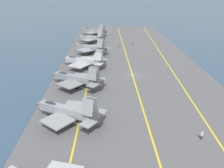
{
  "coord_description": "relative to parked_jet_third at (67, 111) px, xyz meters",
  "views": [
    {
      "loc": [
        -70.39,
        8.4,
        26.48
      ],
      "look_at": [
        -13.55,
        6.83,
        2.9
      ],
      "focal_mm": 38.0,
      "sensor_mm": 36.0,
      "label": 1
    }
  ],
  "objects": [
    {
      "name": "ground_plane",
      "position": [
        27.52,
        -16.45,
        -2.87
      ],
      "size": [
        2000.0,
        2000.0,
        0.0
      ],
      "primitive_type": "plane",
      "color": "#334C66"
    },
    {
      "name": "parked_jet_seventh",
      "position": [
        73.52,
        -1.04,
        0.25
      ],
      "size": [
        12.35,
        15.18,
        6.65
      ],
      "color": "gray",
      "rests_on": "carrier_deck"
    },
    {
      "name": "parked_jet_third",
      "position": [
        0.0,
        0.0,
        0.0
      ],
      "size": [
        12.47,
        16.34,
        6.53
      ],
      "color": "gray",
      "rests_on": "carrier_deck"
    },
    {
      "name": "crew_white_vest",
      "position": [
        -7.03,
        -25.44,
        -1.5
      ],
      "size": [
        0.41,
        0.46,
        1.76
      ],
      "color": "#232328",
      "rests_on": "carrier_deck"
    },
    {
      "name": "parked_jet_fifth",
      "position": [
        35.15,
        -0.55,
        0.01
      ],
      "size": [
        13.68,
        16.62,
        5.91
      ],
      "color": "#A8AAAF",
      "rests_on": "carrier_deck"
    },
    {
      "name": "parked_jet_eighth",
      "position": [
        92.12,
        -1.36,
        0.25
      ],
      "size": [
        13.09,
        16.3,
        6.68
      ],
      "color": "gray",
      "rests_on": "carrier_deck"
    },
    {
      "name": "deck_stripe_centerline",
      "position": [
        27.52,
        -16.45,
        -2.46
      ],
      "size": [
        176.88,
        0.36,
        0.01
      ],
      "primitive_type": "cube",
      "color": "yellow",
      "rests_on": "carrier_deck"
    },
    {
      "name": "crew_red_vest",
      "position": [
        65.73,
        -20.76,
        -1.52
      ],
      "size": [
        0.46,
        0.44,
        1.73
      ],
      "color": "#4C473D",
      "rests_on": "carrier_deck"
    },
    {
      "name": "parked_jet_sixth",
      "position": [
        53.58,
        -1.52,
        0.2
      ],
      "size": [
        13.32,
        16.46,
        6.71
      ],
      "color": "gray",
      "rests_on": "carrier_deck"
    },
    {
      "name": "deck_stripe_edge_line",
      "position": [
        27.52,
        -2.96,
        -2.46
      ],
      "size": [
        176.86,
        3.74,
        0.01
      ],
      "primitive_type": "cube",
      "rotation": [
        0.0,
        0.0,
        -0.02
      ],
      "color": "yellow",
      "rests_on": "carrier_deck"
    },
    {
      "name": "crew_green_vest",
      "position": [
        64.3,
        -13.97,
        -1.52
      ],
      "size": [
        0.45,
        0.46,
        1.72
      ],
      "color": "#383328",
      "rests_on": "carrier_deck"
    },
    {
      "name": "deck_stripe_foul_line",
      "position": [
        27.52,
        -29.94,
        -2.46
      ],
      "size": [
        176.72,
        8.4,
        0.01
      ],
      "primitive_type": "cube",
      "rotation": [
        0.0,
        0.0,
        -0.05
      ],
      "color": "yellow",
      "rests_on": "carrier_deck"
    },
    {
      "name": "parked_jet_fourth",
      "position": [
        18.0,
        0.07,
        0.17
      ],
      "size": [
        12.54,
        16.71,
        6.78
      ],
      "color": "gray",
      "rests_on": "carrier_deck"
    },
    {
      "name": "carrier_deck",
      "position": [
        27.52,
        -16.45,
        -2.67
      ],
      "size": [
        196.54,
        49.06,
        0.4
      ],
      "primitive_type": "cube",
      "color": "#565659",
      "rests_on": "ground"
    }
  ]
}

